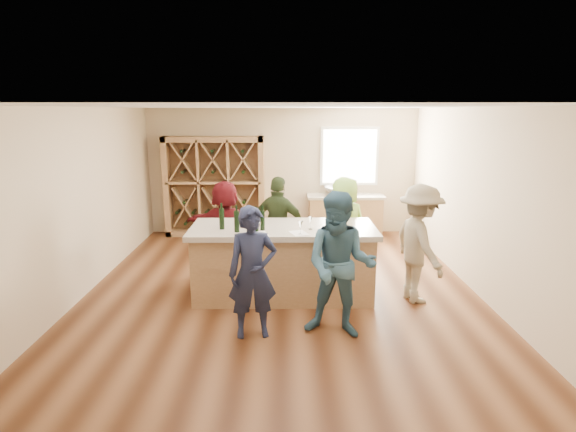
{
  "coord_description": "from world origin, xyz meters",
  "views": [
    {
      "loc": [
        0.04,
        -6.58,
        2.75
      ],
      "look_at": [
        0.1,
        0.2,
        1.15
      ],
      "focal_mm": 28.0,
      "sensor_mm": 36.0,
      "label": 1
    }
  ],
  "objects_px": {
    "sink": "(337,191)",
    "person_far_left": "(226,227)",
    "person_near_left": "(253,273)",
    "person_far_right": "(344,226)",
    "wine_bottle_e": "(262,220)",
    "tasting_counter_base": "(283,264)",
    "wine_rack": "(215,187)",
    "wine_bottle_d": "(256,222)",
    "person_near_right": "(340,266)",
    "person_far_mid": "(279,226)",
    "person_server": "(419,244)",
    "wine_bottle_a": "(222,219)",
    "wine_bottle_b": "(237,221)"
  },
  "relations": [
    {
      "from": "sink",
      "to": "person_far_left",
      "type": "distance_m",
      "value": 3.18
    },
    {
      "from": "person_near_left",
      "to": "person_far_right",
      "type": "height_order",
      "value": "person_far_right"
    },
    {
      "from": "wine_bottle_e",
      "to": "tasting_counter_base",
      "type": "bearing_deg",
      "value": 32.45
    },
    {
      "from": "wine_rack",
      "to": "wine_bottle_d",
      "type": "xyz_separation_m",
      "value": [
        1.15,
        -3.7,
        0.12
      ]
    },
    {
      "from": "person_near_right",
      "to": "person_far_mid",
      "type": "distance_m",
      "value": 2.29
    },
    {
      "from": "person_server",
      "to": "person_far_left",
      "type": "height_order",
      "value": "person_server"
    },
    {
      "from": "person_near_left",
      "to": "wine_bottle_e",
      "type": "bearing_deg",
      "value": 77.28
    },
    {
      "from": "wine_bottle_a",
      "to": "wine_bottle_d",
      "type": "height_order",
      "value": "wine_bottle_a"
    },
    {
      "from": "person_server",
      "to": "person_far_mid",
      "type": "xyz_separation_m",
      "value": [
        -2.04,
        1.12,
        -0.02
      ]
    },
    {
      "from": "wine_rack",
      "to": "tasting_counter_base",
      "type": "relative_size",
      "value": 0.85
    },
    {
      "from": "wine_rack",
      "to": "wine_bottle_b",
      "type": "bearing_deg",
      "value": -76.84
    },
    {
      "from": "person_near_right",
      "to": "wine_bottle_b",
      "type": "bearing_deg",
      "value": 159.74
    },
    {
      "from": "wine_rack",
      "to": "person_server",
      "type": "relative_size",
      "value": 1.27
    },
    {
      "from": "wine_bottle_a",
      "to": "person_server",
      "type": "height_order",
      "value": "person_server"
    },
    {
      "from": "tasting_counter_base",
      "to": "person_near_left",
      "type": "relative_size",
      "value": 1.58
    },
    {
      "from": "wine_bottle_d",
      "to": "wine_bottle_a",
      "type": "bearing_deg",
      "value": 167.12
    },
    {
      "from": "wine_bottle_d",
      "to": "person_far_right",
      "type": "xyz_separation_m",
      "value": [
        1.41,
        1.21,
        -0.38
      ]
    },
    {
      "from": "wine_bottle_d",
      "to": "wine_bottle_b",
      "type": "bearing_deg",
      "value": -171.83
    },
    {
      "from": "person_near_right",
      "to": "sink",
      "type": "bearing_deg",
      "value": 98.86
    },
    {
      "from": "tasting_counter_base",
      "to": "person_far_mid",
      "type": "height_order",
      "value": "person_far_mid"
    },
    {
      "from": "tasting_counter_base",
      "to": "person_far_mid",
      "type": "relative_size",
      "value": 1.54
    },
    {
      "from": "wine_bottle_d",
      "to": "wine_bottle_e",
      "type": "height_order",
      "value": "wine_bottle_e"
    },
    {
      "from": "wine_bottle_e",
      "to": "sink",
      "type": "bearing_deg",
      "value": 67.62
    },
    {
      "from": "sink",
      "to": "wine_bottle_d",
      "type": "height_order",
      "value": "wine_bottle_d"
    },
    {
      "from": "wine_rack",
      "to": "person_near_left",
      "type": "bearing_deg",
      "value": -76.17
    },
    {
      "from": "person_near_left",
      "to": "person_far_right",
      "type": "bearing_deg",
      "value": 48.94
    },
    {
      "from": "tasting_counter_base",
      "to": "person_near_right",
      "type": "xyz_separation_m",
      "value": [
        0.7,
        -1.23,
        0.41
      ]
    },
    {
      "from": "wine_bottle_b",
      "to": "person_near_right",
      "type": "relative_size",
      "value": 0.17
    },
    {
      "from": "sink",
      "to": "person_far_left",
      "type": "bearing_deg",
      "value": -132.81
    },
    {
      "from": "wine_bottle_b",
      "to": "person_far_left",
      "type": "height_order",
      "value": "person_far_left"
    },
    {
      "from": "sink",
      "to": "tasting_counter_base",
      "type": "height_order",
      "value": "sink"
    },
    {
      "from": "wine_bottle_a",
      "to": "person_server",
      "type": "bearing_deg",
      "value": -1.33
    },
    {
      "from": "person_far_mid",
      "to": "person_far_right",
      "type": "relative_size",
      "value": 1.01
    },
    {
      "from": "tasting_counter_base",
      "to": "wine_bottle_d",
      "type": "relative_size",
      "value": 9.35
    },
    {
      "from": "wine_rack",
      "to": "wine_bottle_a",
      "type": "height_order",
      "value": "wine_rack"
    },
    {
      "from": "wine_bottle_e",
      "to": "wine_bottle_a",
      "type": "bearing_deg",
      "value": 174.77
    },
    {
      "from": "sink",
      "to": "person_far_right",
      "type": "bearing_deg",
      "value": -93.36
    },
    {
      "from": "person_far_right",
      "to": "sink",
      "type": "bearing_deg",
      "value": -113.81
    },
    {
      "from": "wine_bottle_b",
      "to": "person_near_left",
      "type": "height_order",
      "value": "person_near_left"
    },
    {
      "from": "tasting_counter_base",
      "to": "person_near_right",
      "type": "height_order",
      "value": "person_near_right"
    },
    {
      "from": "wine_bottle_e",
      "to": "person_far_right",
      "type": "relative_size",
      "value": 0.17
    },
    {
      "from": "wine_bottle_a",
      "to": "tasting_counter_base",
      "type": "bearing_deg",
      "value": 8.58
    },
    {
      "from": "wine_rack",
      "to": "wine_bottle_b",
      "type": "xyz_separation_m",
      "value": [
        0.87,
        -3.74,
        0.13
      ]
    },
    {
      "from": "tasting_counter_base",
      "to": "person_far_right",
      "type": "bearing_deg",
      "value": 43.08
    },
    {
      "from": "sink",
      "to": "wine_bottle_b",
      "type": "height_order",
      "value": "wine_bottle_b"
    },
    {
      "from": "wine_bottle_a",
      "to": "wine_bottle_b",
      "type": "bearing_deg",
      "value": -33.77
    },
    {
      "from": "person_near_left",
      "to": "wine_bottle_b",
      "type": "bearing_deg",
      "value": 97.72
    },
    {
      "from": "person_near_left",
      "to": "person_near_right",
      "type": "relative_size",
      "value": 0.91
    },
    {
      "from": "wine_bottle_b",
      "to": "person_near_right",
      "type": "height_order",
      "value": "person_near_right"
    },
    {
      "from": "wine_rack",
      "to": "wine_bottle_a",
      "type": "xyz_separation_m",
      "value": [
        0.64,
        -3.58,
        0.13
      ]
    }
  ]
}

